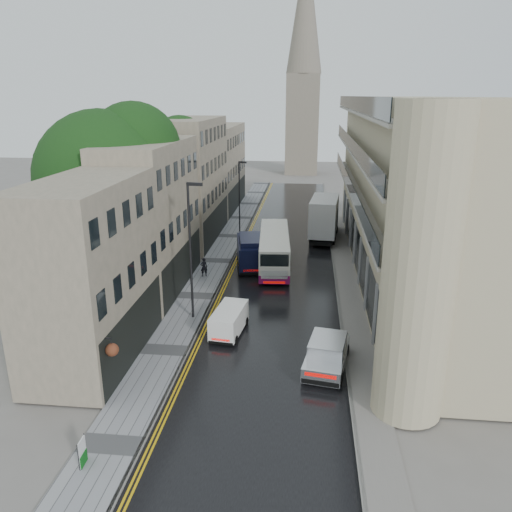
% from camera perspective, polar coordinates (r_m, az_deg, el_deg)
% --- Properties ---
extents(ground, '(200.00, 200.00, 0.00)m').
position_cam_1_polar(ground, '(20.30, -1.99, -26.61)').
color(ground, slate).
rests_on(ground, ground).
extents(road, '(9.00, 85.00, 0.02)m').
position_cam_1_polar(road, '(44.22, 2.99, -0.90)').
color(road, black).
rests_on(road, ground).
extents(left_sidewalk, '(2.70, 85.00, 0.12)m').
position_cam_1_polar(left_sidewalk, '(44.87, -4.48, -0.58)').
color(left_sidewalk, gray).
rests_on(left_sidewalk, ground).
extents(right_sidewalk, '(1.80, 85.00, 0.12)m').
position_cam_1_polar(right_sidewalk, '(44.27, 9.99, -1.06)').
color(right_sidewalk, slate).
rests_on(right_sidewalk, ground).
extents(old_shop_row, '(4.50, 56.00, 12.00)m').
position_cam_1_polar(old_shop_row, '(46.55, -8.50, 7.51)').
color(old_shop_row, gray).
rests_on(old_shop_row, ground).
extents(modern_block, '(8.00, 40.00, 14.00)m').
position_cam_1_polar(modern_block, '(41.76, 17.40, 7.11)').
color(modern_block, tan).
rests_on(modern_block, ground).
extents(church_spire, '(6.40, 6.40, 40.00)m').
position_cam_1_polar(church_spire, '(96.51, 5.51, 21.23)').
color(church_spire, slate).
rests_on(church_spire, ground).
extents(tree_near, '(10.56, 10.56, 13.89)m').
position_cam_1_polar(tree_near, '(38.03, -16.79, 6.08)').
color(tree_near, black).
rests_on(tree_near, ground).
extents(tree_far, '(9.24, 9.24, 12.46)m').
position_cam_1_polar(tree_far, '(50.10, -10.74, 8.39)').
color(tree_far, black).
rests_on(tree_far, ground).
extents(cream_bus, '(3.20, 10.82, 2.91)m').
position_cam_1_polar(cream_bus, '(40.50, 0.53, -0.47)').
color(cream_bus, silver).
rests_on(cream_bus, road).
extents(white_lorry, '(3.38, 8.72, 4.47)m').
position_cam_1_polar(white_lorry, '(49.91, 6.32, 3.89)').
color(white_lorry, silver).
rests_on(white_lorry, road).
extents(silver_hatchback, '(2.76, 4.87, 1.72)m').
position_cam_1_polar(silver_hatchback, '(26.58, 5.59, -12.34)').
color(silver_hatchback, silver).
rests_on(silver_hatchback, road).
extents(white_van, '(2.03, 3.90, 1.69)m').
position_cam_1_polar(white_van, '(30.38, -5.12, -8.28)').
color(white_van, white).
rests_on(white_van, road).
extents(navy_van, '(3.15, 5.87, 2.84)m').
position_cam_1_polar(navy_van, '(41.13, -1.88, -0.24)').
color(navy_van, black).
rests_on(navy_van, road).
extents(pedestrian, '(0.67, 0.55, 1.56)m').
position_cam_1_polar(pedestrian, '(40.81, -5.97, -1.28)').
color(pedestrian, black).
rests_on(pedestrian, left_sidewalk).
extents(lamp_post_near, '(1.03, 0.33, 8.99)m').
position_cam_1_polar(lamp_post_near, '(32.23, -7.50, 0.37)').
color(lamp_post_near, black).
rests_on(lamp_post_near, left_sidewalk).
extents(lamp_post_far, '(0.89, 0.41, 7.72)m').
position_cam_1_polar(lamp_post_far, '(52.00, -1.91, 6.51)').
color(lamp_post_far, black).
rests_on(lamp_post_far, left_sidewalk).
extents(estate_sign, '(0.11, 0.69, 1.15)m').
position_cam_1_polar(estate_sign, '(22.40, -19.26, -20.43)').
color(estate_sign, silver).
rests_on(estate_sign, left_sidewalk).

